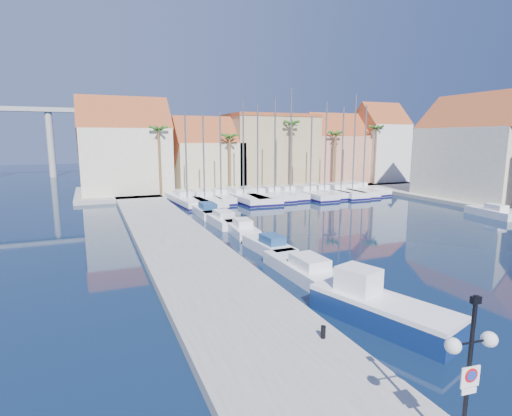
% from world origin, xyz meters
% --- Properties ---
extents(ground, '(260.00, 260.00, 0.00)m').
position_xyz_m(ground, '(0.00, 0.00, 0.00)').
color(ground, black).
rests_on(ground, ground).
extents(quay_west, '(6.00, 77.00, 0.50)m').
position_xyz_m(quay_west, '(-9.00, 13.50, 0.25)').
color(quay_west, gray).
rests_on(quay_west, ground).
extents(shore_north, '(54.00, 16.00, 0.50)m').
position_xyz_m(shore_north, '(10.00, 48.00, 0.25)').
color(shore_north, gray).
rests_on(shore_north, ground).
extents(lamp_post, '(1.41, 0.49, 4.17)m').
position_xyz_m(lamp_post, '(-7.00, -7.07, 3.24)').
color(lamp_post, black).
rests_on(lamp_post, quay_west).
extents(bollard, '(0.20, 0.20, 0.49)m').
position_xyz_m(bollard, '(-6.91, -0.72, 0.75)').
color(bollard, black).
rests_on(bollard, quay_west).
extents(fishing_boat, '(4.13, 6.94, 2.30)m').
position_xyz_m(fishing_boat, '(-3.40, 0.29, 0.77)').
color(fishing_boat, navy).
rests_on(fishing_boat, ground).
extents(motorboat_west_0, '(2.32, 6.81, 1.40)m').
position_xyz_m(motorboat_west_0, '(-3.42, 6.93, 0.51)').
color(motorboat_west_0, white).
rests_on(motorboat_west_0, ground).
extents(motorboat_west_1, '(2.10, 5.52, 1.40)m').
position_xyz_m(motorboat_west_1, '(-3.25, 12.36, 0.51)').
color(motorboat_west_1, white).
rests_on(motorboat_west_1, ground).
extents(motorboat_west_2, '(2.24, 5.77, 1.40)m').
position_xyz_m(motorboat_west_2, '(-3.11, 18.48, 0.51)').
color(motorboat_west_2, white).
rests_on(motorboat_west_2, ground).
extents(motorboat_west_3, '(2.25, 6.60, 1.40)m').
position_xyz_m(motorboat_west_3, '(-3.41, 23.00, 0.51)').
color(motorboat_west_3, white).
rests_on(motorboat_west_3, ground).
extents(motorboat_west_4, '(2.27, 6.76, 1.40)m').
position_xyz_m(motorboat_west_4, '(-3.49, 28.11, 0.51)').
color(motorboat_west_4, white).
rests_on(motorboat_west_4, ground).
extents(motorboat_east_1, '(2.33, 5.69, 1.40)m').
position_xyz_m(motorboat_east_1, '(23.99, 15.46, 0.51)').
color(motorboat_east_1, white).
rests_on(motorboat_east_1, ground).
extents(sailboat_0, '(3.65, 10.83, 11.30)m').
position_xyz_m(sailboat_0, '(-3.93, 36.07, 0.56)').
color(sailboat_0, white).
rests_on(sailboat_0, ground).
extents(sailboat_1, '(3.06, 11.52, 11.05)m').
position_xyz_m(sailboat_1, '(-1.81, 35.58, 0.55)').
color(sailboat_1, white).
rests_on(sailboat_1, ground).
extents(sailboat_2, '(2.76, 8.50, 11.36)m').
position_xyz_m(sailboat_2, '(0.68, 36.33, 0.60)').
color(sailboat_2, white).
rests_on(sailboat_2, ground).
extents(sailboat_3, '(3.85, 12.00, 12.96)m').
position_xyz_m(sailboat_3, '(3.53, 36.03, 0.57)').
color(sailboat_3, white).
rests_on(sailboat_3, ground).
extents(sailboat_4, '(4.06, 12.25, 12.36)m').
position_xyz_m(sailboat_4, '(5.58, 35.94, 0.56)').
color(sailboat_4, white).
rests_on(sailboat_4, ground).
extents(sailboat_5, '(2.67, 9.70, 13.26)m').
position_xyz_m(sailboat_5, '(8.18, 36.16, 0.60)').
color(sailboat_5, white).
rests_on(sailboat_5, ground).
extents(sailboat_6, '(2.73, 8.82, 14.72)m').
position_xyz_m(sailboat_6, '(10.52, 35.99, 0.65)').
color(sailboat_6, white).
rests_on(sailboat_6, ground).
extents(sailboat_7, '(3.05, 11.40, 11.11)m').
position_xyz_m(sailboat_7, '(13.30, 35.50, 0.55)').
color(sailboat_7, white).
rests_on(sailboat_7, ground).
extents(sailboat_8, '(3.22, 10.57, 13.12)m').
position_xyz_m(sailboat_8, '(15.80, 35.80, 0.58)').
color(sailboat_8, white).
rests_on(sailboat_8, ground).
extents(sailboat_9, '(3.55, 11.42, 12.48)m').
position_xyz_m(sailboat_9, '(18.28, 35.30, 0.57)').
color(sailboat_9, white).
rests_on(sailboat_9, ground).
extents(sailboat_10, '(3.61, 11.14, 14.29)m').
position_xyz_m(sailboat_10, '(20.41, 35.47, 0.59)').
color(sailboat_10, white).
rests_on(sailboat_10, ground).
extents(sailboat_11, '(3.51, 10.34, 12.91)m').
position_xyz_m(sailboat_11, '(22.88, 36.29, 0.59)').
color(sailboat_11, white).
rests_on(sailboat_11, ground).
extents(building_0, '(12.30, 9.00, 13.50)m').
position_xyz_m(building_0, '(-10.00, 47.00, 6.52)').
color(building_0, beige).
rests_on(building_0, shore_north).
extents(building_1, '(10.30, 8.00, 11.00)m').
position_xyz_m(building_1, '(2.00, 47.00, 5.30)').
color(building_1, beige).
rests_on(building_1, shore_north).
extents(building_2, '(14.20, 10.20, 11.50)m').
position_xyz_m(building_2, '(13.00, 48.00, 6.26)').
color(building_2, tan).
rests_on(building_2, shore_north).
extents(building_3, '(10.30, 8.00, 12.00)m').
position_xyz_m(building_3, '(25.00, 47.00, 5.86)').
color(building_3, tan).
rests_on(building_3, shore_north).
extents(building_4, '(8.30, 8.00, 14.00)m').
position_xyz_m(building_4, '(34.00, 46.00, 6.97)').
color(building_4, silver).
rests_on(building_4, shore_north).
extents(building_6, '(9.00, 14.30, 13.50)m').
position_xyz_m(building_6, '(32.00, 24.00, 6.52)').
color(building_6, beige).
rests_on(building_6, shore_east).
extents(palm_0, '(2.60, 2.60, 10.15)m').
position_xyz_m(palm_0, '(-6.00, 42.00, 9.08)').
color(palm_0, brown).
rests_on(palm_0, shore_north).
extents(palm_1, '(2.60, 2.60, 9.15)m').
position_xyz_m(palm_1, '(4.00, 42.00, 8.14)').
color(palm_1, brown).
rests_on(palm_1, shore_north).
extents(palm_2, '(2.60, 2.60, 11.15)m').
position_xyz_m(palm_2, '(14.00, 42.00, 10.02)').
color(palm_2, brown).
rests_on(palm_2, shore_north).
extents(palm_3, '(2.60, 2.60, 9.65)m').
position_xyz_m(palm_3, '(22.00, 42.00, 8.61)').
color(palm_3, brown).
rests_on(palm_3, shore_north).
extents(palm_4, '(2.60, 2.60, 10.65)m').
position_xyz_m(palm_4, '(30.00, 42.00, 9.55)').
color(palm_4, brown).
rests_on(palm_4, shore_north).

